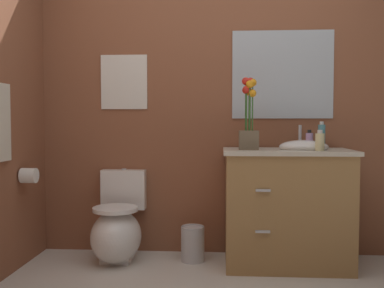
{
  "coord_description": "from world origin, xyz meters",
  "views": [
    {
      "loc": [
        0.03,
        -2.1,
        1.07
      ],
      "look_at": [
        -0.19,
        1.15,
        0.91
      ],
      "focal_mm": 41.48,
      "sensor_mm": 36.0,
      "label": 1
    }
  ],
  "objects": [
    {
      "name": "toilet_paper_roll",
      "position": [
        -1.37,
        1.03,
        0.68
      ],
      "size": [
        0.11,
        0.11,
        0.11
      ],
      "primitive_type": "cylinder",
      "rotation": [
        0.0,
        1.57,
        0.0
      ],
      "color": "white"
    },
    {
      "name": "wall_back",
      "position": [
        0.2,
        1.53,
        1.25
      ],
      "size": [
        4.49,
        0.05,
        2.5
      ],
      "primitive_type": "cube",
      "color": "brown",
      "rests_on": "ground_plane"
    },
    {
      "name": "toilet",
      "position": [
        -0.77,
        1.23,
        0.24
      ],
      "size": [
        0.38,
        0.59,
        0.69
      ],
      "color": "white",
      "rests_on": "ground_plane"
    },
    {
      "name": "vanity_cabinet",
      "position": [
        0.52,
        1.2,
        0.45
      ],
      "size": [
        0.94,
        0.56,
        1.05
      ],
      "color": "#9E7242",
      "rests_on": "ground_plane"
    },
    {
      "name": "hand_wash_bottle",
      "position": [
        0.72,
        1.06,
        0.93
      ],
      "size": [
        0.06,
        0.06,
        0.15
      ],
      "color": "beige",
      "rests_on": "vanity_cabinet"
    },
    {
      "name": "wall_mirror",
      "position": [
        0.52,
        1.5,
        1.45
      ],
      "size": [
        0.8,
        0.01,
        0.7
      ],
      "primitive_type": "cube",
      "color": "#B2BCC6"
    },
    {
      "name": "lotion_bottle",
      "position": [
        0.68,
        1.23,
        0.93
      ],
      "size": [
        0.05,
        0.05,
        0.15
      ],
      "color": "#B28CBF",
      "rests_on": "vanity_cabinet"
    },
    {
      "name": "flower_vase",
      "position": [
        0.23,
        1.15,
        1.07
      ],
      "size": [
        0.14,
        0.14,
        0.53
      ],
      "color": "brown",
      "rests_on": "vanity_cabinet"
    },
    {
      "name": "soap_bottle",
      "position": [
        0.78,
        1.3,
        0.96
      ],
      "size": [
        0.05,
        0.05,
        0.21
      ],
      "color": "teal",
      "rests_on": "vanity_cabinet"
    },
    {
      "name": "trash_bin",
      "position": [
        -0.19,
        1.26,
        0.14
      ],
      "size": [
        0.18,
        0.18,
        0.27
      ],
      "color": "#B7B7BC",
      "rests_on": "ground_plane"
    },
    {
      "name": "wall_poster",
      "position": [
        -0.77,
        1.5,
        1.4
      ],
      "size": [
        0.38,
        0.01,
        0.44
      ],
      "primitive_type": "cube",
      "color": "silver"
    }
  ]
}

